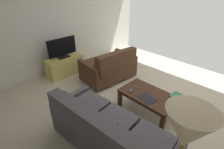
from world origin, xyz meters
TOP-DOWN VIEW (x-y plane):
  - ground_plane at (0.00, 0.00)m, footprint 5.65×5.37m
  - wall_right at (2.83, 0.00)m, footprint 0.12×5.37m
  - sofa_main at (-0.23, 1.31)m, footprint 1.99×0.97m
  - loveseat_near at (1.31, -0.22)m, footprint 0.97×1.40m
  - coffee_table at (-0.15, 0.17)m, footprint 1.05×0.63m
  - floor_lamp at (-1.29, 1.67)m, footprint 0.28×0.28m
  - tv_stand at (2.42, 0.47)m, footprint 0.46×1.01m
  - flat_tv at (2.42, 0.47)m, footprint 0.21×0.81m
  - book_stack at (-0.59, -0.08)m, footprint 0.26×0.29m
  - tv_remote at (0.15, 0.32)m, footprint 0.12×0.16m
  - loose_magazine at (-0.21, 0.31)m, footprint 0.35×0.29m

SIDE VIEW (x-z plane):
  - ground_plane at x=0.00m, z-range -0.01..0.00m
  - tv_stand at x=2.42m, z-range 0.00..0.51m
  - loveseat_near at x=1.31m, z-range -0.06..0.80m
  - sofa_main at x=-0.23m, z-range -0.07..0.81m
  - coffee_table at x=-0.15m, z-range 0.16..0.60m
  - loose_magazine at x=-0.21m, z-range 0.45..0.46m
  - tv_remote at x=0.15m, z-range 0.45..0.47m
  - book_stack at x=-0.59m, z-range 0.45..0.51m
  - flat_tv at x=2.42m, z-range 0.52..1.05m
  - floor_lamp at x=-1.29m, z-range 0.55..2.23m
  - wall_right at x=2.83m, z-range 0.00..2.84m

